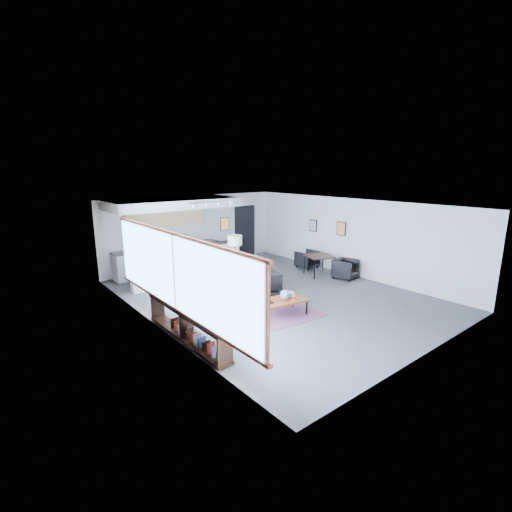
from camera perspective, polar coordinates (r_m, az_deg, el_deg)
room at (r=10.39m, az=2.65°, el=0.72°), size 7.02×9.02×2.62m
window at (r=7.74m, az=-12.40°, el=-2.82°), size 0.10×5.95×1.66m
console at (r=8.07m, az=-10.46°, el=-10.59°), size 0.35×3.00×0.80m
kitchenette at (r=12.77m, az=-12.56°, el=3.15°), size 4.20×1.96×2.60m
doorway at (r=15.23m, az=-1.84°, el=3.92°), size 1.10×0.12×2.15m
track_light at (r=11.60m, az=-6.78°, el=8.11°), size 1.60×0.07×0.15m
wall_art_lower at (r=13.10m, az=12.99°, el=4.14°), size 0.03×0.38×0.48m
wall_art_upper at (r=13.94m, az=8.79°, el=4.66°), size 0.03×0.34×0.44m
kilim_rug at (r=9.36m, az=3.84°, el=-9.05°), size 2.08×1.54×0.01m
coffee_table at (r=9.23m, az=3.87°, el=-6.91°), size 1.33×0.84×0.41m
laptop at (r=9.02m, az=1.47°, el=-6.75°), size 0.33×0.28×0.22m
ceramic_pot at (r=9.20m, az=4.53°, el=-5.95°), size 0.25×0.25×0.25m
book_stack at (r=9.51m, az=5.07°, el=-5.84°), size 0.37×0.33×0.09m
coaster at (r=9.16m, az=5.74°, el=-6.88°), size 0.11×0.11×0.01m
armchair_left at (r=10.20m, az=-1.93°, el=-4.73°), size 0.89×0.85×0.81m
armchair_right at (r=10.57m, az=1.33°, el=-4.10°), size 0.97×0.94×0.80m
floor_lamp at (r=11.39m, az=-3.27°, el=2.15°), size 0.58×0.58×1.57m
dining_table at (r=12.70m, az=9.70°, el=-0.21°), size 1.04×1.04×0.70m
dining_chair_near at (r=12.62m, az=13.62°, el=-2.02°), size 0.70×0.67×0.61m
dining_chair_far at (r=13.72m, az=7.84°, el=-0.56°), size 0.60×0.56×0.60m
microwave at (r=13.40m, az=-11.64°, el=2.55°), size 0.60×0.38×0.38m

